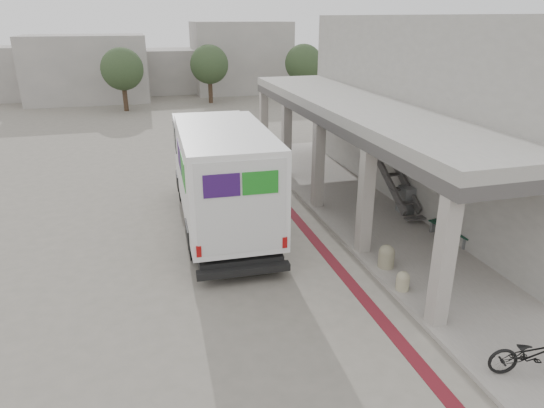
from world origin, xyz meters
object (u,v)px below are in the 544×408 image
object	(u,v)px
bench	(451,231)
fedex_truck	(221,173)
utility_cabinet	(406,200)
bicycle_black	(532,354)

from	to	relation	value
bench	fedex_truck	bearing A→B (deg)	143.60
fedex_truck	bench	bearing A→B (deg)	-24.23
utility_cabinet	bicycle_black	world-z (taller)	utility_cabinet
bench	utility_cabinet	xyz separation A→B (m)	(-0.20, 2.52, 0.21)
fedex_truck	utility_cabinet	xyz separation A→B (m)	(6.71, -0.90, -1.34)
fedex_truck	utility_cabinet	distance (m)	6.90
bench	bicycle_black	world-z (taller)	bicycle_black
utility_cabinet	bicycle_black	xyz separation A→B (m)	(-2.07, -8.48, -0.04)
fedex_truck	bicycle_black	xyz separation A→B (m)	(4.64, -9.38, -1.37)
fedex_truck	utility_cabinet	bearing A→B (deg)	-5.57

